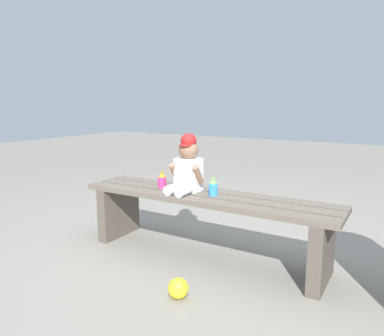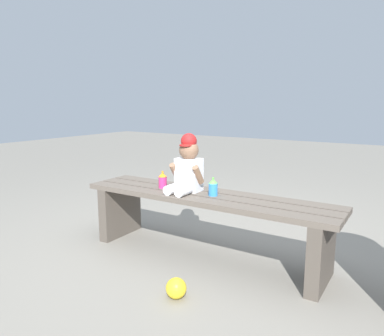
{
  "view_description": "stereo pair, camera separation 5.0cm",
  "coord_description": "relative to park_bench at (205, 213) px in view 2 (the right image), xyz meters",
  "views": [
    {
      "loc": [
        1.16,
        -2.1,
        1.06
      ],
      "look_at": [
        -0.07,
        -0.05,
        0.63
      ],
      "focal_mm": 34.11,
      "sensor_mm": 36.0,
      "label": 1
    },
    {
      "loc": [
        1.21,
        -2.08,
        1.06
      ],
      "look_at": [
        -0.07,
        -0.05,
        0.63
      ],
      "focal_mm": 34.11,
      "sensor_mm": 36.0,
      "label": 2
    }
  ],
  "objects": [
    {
      "name": "ground_plane",
      "position": [
        0.0,
        0.0,
        -0.31
      ],
      "size": [
        16.0,
        16.0,
        0.0
      ],
      "primitive_type": "plane",
      "color": "gray"
    },
    {
      "name": "toy_ball",
      "position": [
        0.15,
        -0.57,
        -0.25
      ],
      "size": [
        0.12,
        0.12,
        0.12
      ],
      "primitive_type": "sphere",
      "color": "yellow",
      "rests_on": "ground_plane"
    },
    {
      "name": "sippy_cup_right",
      "position": [
        0.07,
        -0.01,
        0.19
      ],
      "size": [
        0.06,
        0.06,
        0.12
      ],
      "color": "#338CE5",
      "rests_on": "park_bench"
    },
    {
      "name": "sippy_cup_left",
      "position": [
        -0.35,
        -0.01,
        0.19
      ],
      "size": [
        0.06,
        0.06,
        0.12
      ],
      "color": "#E5337F",
      "rests_on": "park_bench"
    },
    {
      "name": "child_figure",
      "position": [
        -0.14,
        0.0,
        0.31
      ],
      "size": [
        0.23,
        0.27,
        0.4
      ],
      "color": "white",
      "rests_on": "park_bench"
    },
    {
      "name": "park_bench",
      "position": [
        0.0,
        0.0,
        0.0
      ],
      "size": [
        1.81,
        0.4,
        0.45
      ],
      "color": "#60564C",
      "rests_on": "ground_plane"
    }
  ]
}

